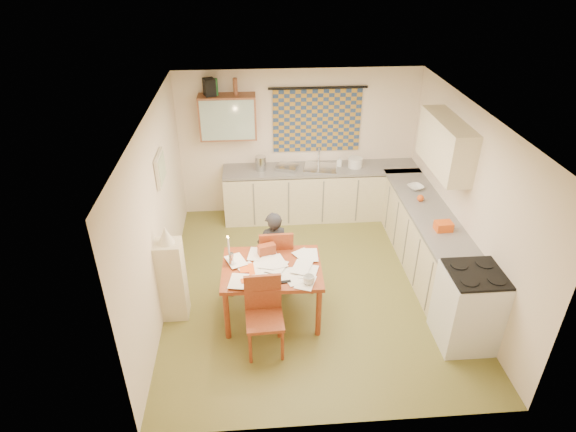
{
  "coord_description": "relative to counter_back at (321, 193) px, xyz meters",
  "views": [
    {
      "loc": [
        -0.76,
        -5.36,
        4.29
      ],
      "look_at": [
        -0.33,
        0.2,
        1.03
      ],
      "focal_mm": 30.0,
      "sensor_mm": 36.0,
      "label": 1
    }
  ],
  "objects": [
    {
      "name": "candle_holder",
      "position": [
        -1.45,
        -2.43,
        0.39
      ],
      "size": [
        0.06,
        0.06,
        0.18
      ],
      "primitive_type": "cylinder",
      "rotation": [
        0.0,
        0.0,
        -0.05
      ],
      "color": "silver",
      "rests_on": "dining_table"
    },
    {
      "name": "window_blind",
      "position": [
        -0.07,
        0.27,
        1.2
      ],
      "size": [
        1.45,
        0.03,
        1.05
      ],
      "primitive_type": "cube",
      "color": "navy",
      "rests_on": "wall_back"
    },
    {
      "name": "speaker",
      "position": [
        -1.77,
        0.13,
        1.83
      ],
      "size": [
        0.22,
        0.24,
        0.26
      ],
      "primitive_type": "cube",
      "rotation": [
        0.0,
        0.0,
        0.33
      ],
      "color": "black",
      "rests_on": "wall_cabinet"
    },
    {
      "name": "wall_right",
      "position": [
        1.64,
        -1.95,
        0.8
      ],
      "size": [
        0.02,
        4.5,
        2.5
      ],
      "primitive_type": "cube",
      "color": "#F5E1C5",
      "rests_on": "floor"
    },
    {
      "name": "lampshade",
      "position": [
        -2.21,
        -2.41,
        0.77
      ],
      "size": [
        0.2,
        0.2,
        0.22
      ],
      "primitive_type": "cone",
      "color": "beige",
      "rests_on": "shelf_stand"
    },
    {
      "name": "papers",
      "position": [
        -0.9,
        -2.52,
        0.31
      ],
      "size": [
        1.2,
        0.96,
        0.03
      ],
      "rotation": [
        0.0,
        0.0,
        -0.03
      ],
      "color": "white",
      "rests_on": "dining_table"
    },
    {
      "name": "chair_far",
      "position": [
        -0.88,
        -1.94,
        -0.15
      ],
      "size": [
        0.46,
        0.46,
        0.98
      ],
      "rotation": [
        0.0,
        0.0,
        3.17
      ],
      "color": "maroon",
      "rests_on": "floor"
    },
    {
      "name": "soap_bottle",
      "position": [
        0.31,
        0.05,
        0.56
      ],
      "size": [
        0.13,
        0.13,
        0.17
      ],
      "primitive_type": "imported",
      "rotation": [
        0.0,
        0.0,
        -0.37
      ],
      "color": "white",
      "rests_on": "counter_back"
    },
    {
      "name": "bowl",
      "position": [
        1.33,
        -0.88,
        0.5
      ],
      "size": [
        0.37,
        0.37,
        0.06
      ],
      "primitive_type": "imported",
      "rotation": [
        0.0,
        0.0,
        0.32
      ],
      "color": "white",
      "rests_on": "counter_right"
    },
    {
      "name": "bottle_green",
      "position": [
        -1.67,
        0.13,
        1.83
      ],
      "size": [
        0.08,
        0.08,
        0.26
      ],
      "primitive_type": "cylinder",
      "rotation": [
        0.0,
        0.0,
        0.1
      ],
      "color": "#195926",
      "rests_on": "wall_cabinet"
    },
    {
      "name": "person",
      "position": [
        -0.91,
        -1.93,
        0.15
      ],
      "size": [
        0.58,
        0.5,
        1.19
      ],
      "primitive_type": "imported",
      "rotation": [
        0.0,
        0.0,
        3.4
      ],
      "color": "black",
      "rests_on": "floor"
    },
    {
      "name": "kettle",
      "position": [
        -1.02,
        0.0,
        0.59
      ],
      "size": [
        0.19,
        0.19,
        0.24
      ],
      "primitive_type": "cylinder",
      "rotation": [
        0.0,
        0.0,
        0.07
      ],
      "color": "silver",
      "rests_on": "counter_back"
    },
    {
      "name": "book",
      "position": [
        -1.35,
        -2.56,
        0.31
      ],
      "size": [
        0.22,
        0.27,
        0.02
      ],
      "primitive_type": "imported",
      "rotation": [
        0.0,
        0.0,
        0.1
      ],
      "color": "#EA5615",
      "rests_on": "dining_table"
    },
    {
      "name": "counter_back",
      "position": [
        0.0,
        0.0,
        0.0
      ],
      "size": [
        3.3,
        0.62,
        0.92
      ],
      "color": "beige",
      "rests_on": "floor"
    },
    {
      "name": "floor",
      "position": [
        -0.37,
        -1.95,
        -0.46
      ],
      "size": [
        4.0,
        4.5,
        0.02
      ],
      "primitive_type": "cube",
      "color": "brown",
      "rests_on": "ground"
    },
    {
      "name": "mug",
      "position": [
        -0.54,
        -2.85,
        0.35
      ],
      "size": [
        0.22,
        0.22,
        0.11
      ],
      "primitive_type": "imported",
      "rotation": [
        0.0,
        0.0,
        -0.34
      ],
      "color": "white",
      "rests_on": "dining_table"
    },
    {
      "name": "letter_rack",
      "position": [
        -1.01,
        -2.24,
        0.38
      ],
      "size": [
        0.24,
        0.16,
        0.16
      ],
      "primitive_type": "cube",
      "rotation": [
        0.0,
        0.0,
        0.3
      ],
      "color": "maroon",
      "rests_on": "dining_table"
    },
    {
      "name": "wall_cabinet",
      "position": [
        -1.52,
        0.13,
        1.35
      ],
      "size": [
        0.9,
        0.34,
        0.7
      ],
      "primitive_type": "cube",
      "color": "brown",
      "rests_on": "wall_back"
    },
    {
      "name": "ceiling",
      "position": [
        -0.37,
        -1.95,
        2.06
      ],
      "size": [
        4.0,
        4.5,
        0.02
      ],
      "primitive_type": "cube",
      "color": "white",
      "rests_on": "floor"
    },
    {
      "name": "tap",
      "position": [
        -0.03,
        0.18,
        0.61
      ],
      "size": [
        0.04,
        0.04,
        0.28
      ],
      "primitive_type": "cylinder",
      "rotation": [
        0.0,
        0.0,
        0.25
      ],
      "color": "silver",
      "rests_on": "counter_back"
    },
    {
      "name": "magazine",
      "position": [
        -1.43,
        -2.75,
        0.31
      ],
      "size": [
        0.21,
        0.27,
        0.02
      ],
      "primitive_type": "imported",
      "rotation": [
        0.0,
        0.0,
        0.03
      ],
      "color": "maroon",
      "rests_on": "dining_table"
    },
    {
      "name": "eyeglasses",
      "position": [
        -0.81,
        -2.82,
        0.31
      ],
      "size": [
        0.13,
        0.06,
        0.02
      ],
      "primitive_type": "cube",
      "rotation": [
        0.0,
        0.0,
        0.12
      ],
      "color": "black",
      "rests_on": "dining_table"
    },
    {
      "name": "bottle_brown",
      "position": [
        -1.37,
        0.13,
        1.83
      ],
      "size": [
        0.09,
        0.09,
        0.26
      ],
      "primitive_type": "cylinder",
      "rotation": [
        0.0,
        0.0,
        -0.28
      ],
      "color": "brown",
      "rests_on": "wall_cabinet"
    },
    {
      "name": "mixing_bowl",
      "position": [
        0.57,
        -0.0,
        0.55
      ],
      "size": [
        0.25,
        0.25,
        0.16
      ],
      "primitive_type": "cylinder",
      "rotation": [
        0.0,
        0.0,
        0.04
      ],
      "color": "white",
      "rests_on": "counter_back"
    },
    {
      "name": "candle_flame",
      "position": [
        -1.48,
        -2.41,
        0.71
      ],
      "size": [
        0.02,
        0.02,
        0.02
      ],
      "primitive_type": "sphere",
      "color": "#FFCC66",
      "rests_on": "dining_table"
    },
    {
      "name": "dining_table",
      "position": [
        -0.96,
        -2.5,
        -0.07
      ],
      "size": [
        1.25,
        0.97,
        0.75
      ],
      "rotation": [
        0.0,
        0.0,
        -0.03
      ],
      "color": "maroon",
      "rests_on": "floor"
    },
    {
      "name": "wall_front",
      "position": [
        -0.37,
        -4.21,
        0.8
      ],
      "size": [
        4.0,
        0.02,
        2.5
      ],
      "primitive_type": "cube",
      "color": "#F5E1C5",
      "rests_on": "floor"
    },
    {
      "name": "wall_left",
      "position": [
        -2.38,
        -1.95,
        0.8
      ],
      "size": [
        0.02,
        4.5,
        2.5
      ],
      "primitive_type": "cube",
      "color": "#F5E1C5",
      "rests_on": "floor"
    },
    {
      "name": "chair_near",
      "position": [
        -1.07,
        -3.11,
        -0.16
      ],
      "size": [
        0.45,
        0.45,
        0.96
      ],
      "rotation": [
        0.0,
        0.0,
        0.05
      ],
      "color": "maroon",
      "rests_on": "floor"
    },
    {
      "name": "upper_cabinet_right",
      "position": [
        1.46,
        -1.4,
        1.4
      ],
      "size": [
        0.34,
        1.3,
        0.7
      ],
      "primitive_type": "cube",
      "color": "beige",
      "rests_on": "wall_right"
    },
    {
      "name": "wall_back",
      "position": [
        -0.37,
        0.31,
        0.8
      ],
      "size": [
        4.0,
        0.02,
        2.5
      ],
      "primitive_type": "cube",
      "color": "#F5E1C5",
      "rests_on": "floor"
    },
    {
      "name": "dish_rack",
      "position": [
        -0.58,
        0.0,
        0.5
      ],
      "size": [
        0.43,
        0.41,
        0.06
      ],
      "primitive_type": "cube",
      "rotation": [
        0.0,
        0.0,
        -0.37
      ],
      "color": "silver",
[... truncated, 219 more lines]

